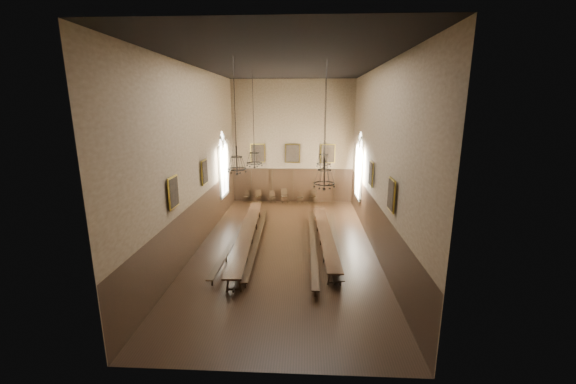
# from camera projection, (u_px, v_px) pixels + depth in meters

# --- Properties ---
(floor) EXTENTS (9.00, 18.00, 0.02)m
(floor) POSITION_uv_depth(u_px,v_px,m) (286.00, 246.00, 18.39)
(floor) COLOR black
(floor) RESTS_ON ground
(ceiling) EXTENTS (9.00, 18.00, 0.02)m
(ceiling) POSITION_uv_depth(u_px,v_px,m) (286.00, 64.00, 16.25)
(ceiling) COLOR black
(ceiling) RESTS_ON ground
(wall_back) EXTENTS (9.00, 0.02, 9.00)m
(wall_back) POSITION_uv_depth(u_px,v_px,m) (293.00, 142.00, 26.06)
(wall_back) COLOR #78634A
(wall_back) RESTS_ON ground
(wall_front) EXTENTS (9.00, 0.02, 9.00)m
(wall_front) POSITION_uv_depth(u_px,v_px,m) (265.00, 216.00, 8.58)
(wall_front) COLOR #78634A
(wall_front) RESTS_ON ground
(wall_left) EXTENTS (0.02, 18.00, 9.00)m
(wall_left) POSITION_uv_depth(u_px,v_px,m) (195.00, 160.00, 17.54)
(wall_left) COLOR #78634A
(wall_left) RESTS_ON ground
(wall_right) EXTENTS (0.02, 18.00, 9.00)m
(wall_right) POSITION_uv_depth(u_px,v_px,m) (378.00, 161.00, 17.10)
(wall_right) COLOR #78634A
(wall_right) RESTS_ON ground
(wainscot_panelling) EXTENTS (9.00, 18.00, 2.50)m
(wainscot_panelling) POSITION_uv_depth(u_px,v_px,m) (286.00, 223.00, 18.09)
(wainscot_panelling) COLOR black
(wainscot_panelling) RESTS_ON floor
(table_left) EXTENTS (1.30, 10.69, 0.83)m
(table_left) POSITION_uv_depth(u_px,v_px,m) (247.00, 238.00, 18.42)
(table_left) COLOR black
(table_left) RESTS_ON floor
(table_right) EXTENTS (0.99, 9.45, 0.74)m
(table_right) POSITION_uv_depth(u_px,v_px,m) (325.00, 238.00, 18.45)
(table_right) COLOR black
(table_right) RESTS_ON floor
(bench_left_outer) EXTENTS (0.58, 9.80, 0.44)m
(bench_left_outer) POSITION_uv_depth(u_px,v_px,m) (237.00, 239.00, 18.66)
(bench_left_outer) COLOR black
(bench_left_outer) RESTS_ON floor
(bench_left_inner) EXTENTS (0.59, 9.74, 0.44)m
(bench_left_inner) POSITION_uv_depth(u_px,v_px,m) (257.00, 240.00, 18.44)
(bench_left_inner) COLOR black
(bench_left_inner) RESTS_ON floor
(bench_right_inner) EXTENTS (0.33, 10.27, 0.46)m
(bench_right_inner) POSITION_uv_depth(u_px,v_px,m) (313.00, 243.00, 18.06)
(bench_right_inner) COLOR black
(bench_right_inner) RESTS_ON floor
(bench_right_outer) EXTENTS (0.49, 9.09, 0.41)m
(bench_right_outer) POSITION_uv_depth(u_px,v_px,m) (335.00, 241.00, 18.32)
(bench_right_outer) COLOR black
(bench_right_outer) RESTS_ON floor
(chair_0) EXTENTS (0.45, 0.45, 0.87)m
(chair_0) POSITION_uv_depth(u_px,v_px,m) (247.00, 199.00, 26.84)
(chair_0) COLOR black
(chair_0) RESTS_ON floor
(chair_1) EXTENTS (0.47, 0.47, 0.96)m
(chair_1) POSITION_uv_depth(u_px,v_px,m) (258.00, 199.00, 26.71)
(chair_1) COLOR black
(chair_1) RESTS_ON floor
(chair_2) EXTENTS (0.51, 0.51, 0.90)m
(chair_2) POSITION_uv_depth(u_px,v_px,m) (273.00, 199.00, 26.66)
(chair_2) COLOR black
(chair_2) RESTS_ON floor
(chair_3) EXTENTS (0.57, 0.57, 1.03)m
(chair_3) POSITION_uv_depth(u_px,v_px,m) (285.00, 198.00, 26.67)
(chair_3) COLOR black
(chair_3) RESTS_ON floor
(chair_4) EXTENTS (0.45, 0.45, 0.88)m
(chair_4) POSITION_uv_depth(u_px,v_px,m) (300.00, 199.00, 26.60)
(chair_4) COLOR black
(chair_4) RESTS_ON floor
(chair_5) EXTENTS (0.58, 0.58, 1.04)m
(chair_5) POSITION_uv_depth(u_px,v_px,m) (312.00, 199.00, 26.54)
(chair_5) COLOR black
(chair_5) RESTS_ON floor
(chandelier_back_left) EXTENTS (0.90, 0.90, 5.22)m
(chandelier_back_left) POSITION_uv_depth(u_px,v_px,m) (254.00, 157.00, 20.03)
(chandelier_back_left) COLOR black
(chandelier_back_left) RESTS_ON ceiling
(chandelier_back_right) EXTENTS (0.81, 0.81, 5.18)m
(chandelier_back_right) POSITION_uv_depth(u_px,v_px,m) (324.00, 157.00, 19.60)
(chandelier_back_right) COLOR black
(chandelier_back_right) RESTS_ON ceiling
(chandelier_front_left) EXTENTS (0.78, 0.78, 4.57)m
(chandelier_front_left) POSITION_uv_depth(u_px,v_px,m) (237.00, 161.00, 14.55)
(chandelier_front_left) COLOR black
(chandelier_front_left) RESTS_ON ceiling
(chandelier_front_right) EXTENTS (0.93, 0.93, 5.35)m
(chandelier_front_right) POSITION_uv_depth(u_px,v_px,m) (324.00, 176.00, 15.32)
(chandelier_front_right) COLOR black
(chandelier_front_right) RESTS_ON ceiling
(portrait_back_0) EXTENTS (1.10, 0.12, 1.40)m
(portrait_back_0) POSITION_uv_depth(u_px,v_px,m) (258.00, 153.00, 26.26)
(portrait_back_0) COLOR #A78928
(portrait_back_0) RESTS_ON wall_back
(portrait_back_1) EXTENTS (1.10, 0.12, 1.40)m
(portrait_back_1) POSITION_uv_depth(u_px,v_px,m) (293.00, 153.00, 26.13)
(portrait_back_1) COLOR #A78928
(portrait_back_1) RESTS_ON wall_back
(portrait_back_2) EXTENTS (1.10, 0.12, 1.40)m
(portrait_back_2) POSITION_uv_depth(u_px,v_px,m) (328.00, 154.00, 26.00)
(portrait_back_2) COLOR #A78928
(portrait_back_2) RESTS_ON wall_back
(portrait_left_0) EXTENTS (0.12, 1.00, 1.30)m
(portrait_left_0) POSITION_uv_depth(u_px,v_px,m) (204.00, 172.00, 18.70)
(portrait_left_0) COLOR #A78928
(portrait_left_0) RESTS_ON wall_left
(portrait_left_1) EXTENTS (0.12, 1.00, 1.30)m
(portrait_left_1) POSITION_uv_depth(u_px,v_px,m) (173.00, 192.00, 14.33)
(portrait_left_1) COLOR #A78928
(portrait_left_1) RESTS_ON wall_left
(portrait_right_0) EXTENTS (0.12, 1.00, 1.30)m
(portrait_right_0) POSITION_uv_depth(u_px,v_px,m) (371.00, 174.00, 18.26)
(portrait_right_0) COLOR #A78928
(portrait_right_0) RESTS_ON wall_right
(portrait_right_1) EXTENTS (0.12, 1.00, 1.30)m
(portrait_right_1) POSITION_uv_depth(u_px,v_px,m) (391.00, 195.00, 13.90)
(portrait_right_1) COLOR #A78928
(portrait_right_1) RESTS_ON wall_right
(window_right) EXTENTS (0.20, 2.20, 4.60)m
(window_right) POSITION_uv_depth(u_px,v_px,m) (359.00, 165.00, 22.70)
(window_right) COLOR white
(window_right) RESTS_ON wall_right
(window_left) EXTENTS (0.20, 2.20, 4.60)m
(window_left) POSITION_uv_depth(u_px,v_px,m) (223.00, 164.00, 23.14)
(window_left) COLOR white
(window_left) RESTS_ON wall_left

